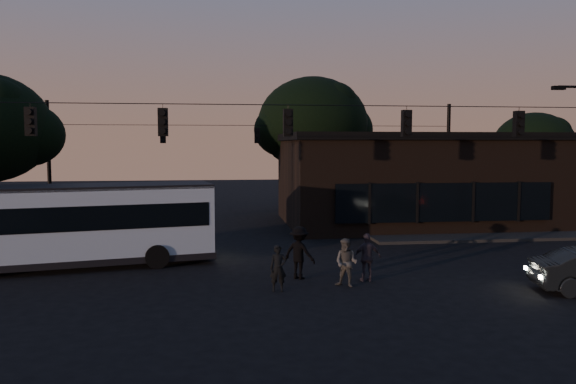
{
  "coord_description": "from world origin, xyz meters",
  "views": [
    {
      "loc": [
        -2.6,
        -16.54,
        4.74
      ],
      "look_at": [
        0.0,
        4.0,
        3.0
      ],
      "focal_mm": 35.0,
      "sensor_mm": 36.0,
      "label": 1
    }
  ],
  "objects": [
    {
      "name": "ground",
      "position": [
        0.0,
        0.0,
        0.0
      ],
      "size": [
        120.0,
        120.0,
        0.0
      ],
      "primitive_type": "plane",
      "color": "black",
      "rests_on": "ground"
    },
    {
      "name": "sidewalk_far_right",
      "position": [
        12.0,
        14.0,
        0.07
      ],
      "size": [
        14.0,
        10.0,
        0.15
      ],
      "primitive_type": "cube",
      "color": "black",
      "rests_on": "ground"
    },
    {
      "name": "building",
      "position": [
        9.0,
        15.97,
        2.71
      ],
      "size": [
        15.4,
        10.41,
        5.4
      ],
      "color": "black",
      "rests_on": "ground"
    },
    {
      "name": "tree_behind",
      "position": [
        4.0,
        22.0,
        6.19
      ],
      "size": [
        7.6,
        7.6,
        9.43
      ],
      "color": "black",
      "rests_on": "ground"
    },
    {
      "name": "tree_right",
      "position": [
        18.0,
        18.0,
        4.63
      ],
      "size": [
        5.2,
        5.2,
        6.86
      ],
      "color": "black",
      "rests_on": "ground"
    },
    {
      "name": "signal_rig_near",
      "position": [
        0.0,
        4.0,
        4.45
      ],
      "size": [
        26.24,
        0.3,
        7.5
      ],
      "color": "black",
      "rests_on": "ground"
    },
    {
      "name": "signal_rig_far",
      "position": [
        0.0,
        20.0,
        4.2
      ],
      "size": [
        26.24,
        0.3,
        7.5
      ],
      "color": "black",
      "rests_on": "ground"
    },
    {
      "name": "bus",
      "position": [
        -8.48,
        5.7,
        1.79
      ],
      "size": [
        11.64,
        4.9,
        3.19
      ],
      "rotation": [
        0.0,
        0.0,
        0.21
      ],
      "color": "#99AFC3",
      "rests_on": "ground"
    },
    {
      "name": "pedestrian_a",
      "position": [
        -0.67,
        1.25,
        0.76
      ],
      "size": [
        0.58,
        0.4,
        1.52
      ],
      "primitive_type": "imported",
      "rotation": [
        0.0,
        0.0,
        -0.07
      ],
      "color": "black",
      "rests_on": "ground"
    },
    {
      "name": "pedestrian_b",
      "position": [
        1.65,
        1.54,
        0.81
      ],
      "size": [
        1.0,
        0.96,
        1.63
      ],
      "primitive_type": "imported",
      "rotation": [
        0.0,
        0.0,
        -0.61
      ],
      "color": "#474641",
      "rests_on": "ground"
    },
    {
      "name": "pedestrian_c",
      "position": [
        2.54,
        2.18,
        0.84
      ],
      "size": [
        1.02,
        0.48,
        1.69
      ],
      "primitive_type": "imported",
      "rotation": [
        0.0,
        0.0,
        3.22
      ],
      "color": "#2D272F",
      "rests_on": "ground"
    },
    {
      "name": "pedestrian_d",
      "position": [
        0.26,
        2.86,
        0.93
      ],
      "size": [
        1.37,
        1.29,
        1.86
      ],
      "primitive_type": "imported",
      "rotation": [
        0.0,
        0.0,
        2.46
      ],
      "color": "black",
      "rests_on": "ground"
    }
  ]
}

